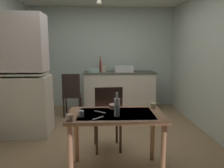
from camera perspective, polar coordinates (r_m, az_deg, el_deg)
ground_plane at (r=3.83m, az=-1.96°, el=-13.57°), size 5.14×5.14×0.00m
wall_back at (r=5.66m, az=-2.44°, el=6.96°), size 3.72×0.10×2.53m
wall_right at (r=4.03m, az=25.57°, el=5.17°), size 0.10×4.24×2.53m
hutch_cabinet at (r=3.97m, az=-22.25°, el=0.99°), size 0.85×0.57×2.06m
counter_cabinet at (r=5.40m, az=1.91°, el=-1.67°), size 1.74×0.64×0.93m
sink_basin at (r=5.34m, az=3.16°, el=4.05°), size 0.44×0.34×0.15m
hand_pump at (r=5.35m, az=-3.11°, el=5.04°), size 0.05×0.27×0.39m
mixing_bowl_counter at (r=5.26m, az=-4.77°, el=3.58°), size 0.27×0.27×0.09m
stoneware_crock at (r=5.29m, az=-2.19°, el=3.94°), size 0.12×0.12×0.14m
dining_table at (r=2.60m, az=1.01°, el=-10.04°), size 1.14×0.66×0.73m
chair_far_side at (r=3.15m, az=-1.10°, el=-8.78°), size 0.43×0.43×0.97m
chair_by_counter at (r=4.84m, az=-10.52°, el=-2.59°), size 0.40×0.40×0.96m
serving_bowl_wide at (r=2.78m, az=0.67°, el=-5.90°), size 0.14×0.14×0.05m
teacup_mint at (r=2.34m, az=-11.10°, el=-8.70°), size 0.07×0.07×0.07m
teacup_cream at (r=2.84m, az=10.79°, el=-5.57°), size 0.07×0.07×0.07m
mug_tall at (r=2.46m, az=-8.17°, el=-7.74°), size 0.06×0.06×0.07m
glass_bottle at (r=2.43m, az=1.28°, el=-5.98°), size 0.06×0.06×0.28m
table_knife at (r=2.62m, az=-3.25°, el=-7.35°), size 0.15×0.12×0.00m
teaspoon_near_bowl at (r=2.41m, az=-3.67°, el=-8.90°), size 0.13×0.12×0.00m
pendant_bulb at (r=3.86m, az=-3.41°, el=20.62°), size 0.08×0.08×0.08m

